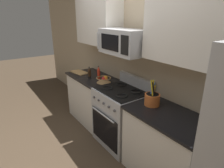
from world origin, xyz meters
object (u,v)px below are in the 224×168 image
(microwave, at_px, (124,42))
(apple_loose, at_px, (105,80))
(range_oven, at_px, (121,116))
(fruit_basket, at_px, (104,80))
(cutting_board, at_px, (79,72))
(utensil_crock, at_px, (152,99))
(bottle_hot_sauce, at_px, (99,73))
(bottle_soy, at_px, (89,72))

(microwave, height_order, apple_loose, microwave)
(range_oven, bearing_deg, microwave, 90.06)
(fruit_basket, bearing_deg, range_oven, 0.56)
(cutting_board, bearing_deg, utensil_crock, 3.48)
(apple_loose, distance_m, bottle_hot_sauce, 0.25)
(microwave, distance_m, bottle_hot_sauce, 0.95)
(apple_loose, bearing_deg, range_oven, -1.77)
(utensil_crock, bearing_deg, microwave, 179.88)
(apple_loose, bearing_deg, microwave, 1.60)
(microwave, distance_m, apple_loose, 0.84)
(microwave, bearing_deg, cutting_board, -174.83)
(range_oven, relative_size, apple_loose, 13.78)
(range_oven, bearing_deg, apple_loose, 178.23)
(cutting_board, bearing_deg, bottle_hot_sauce, 11.66)
(range_oven, relative_size, utensil_crock, 3.13)
(range_oven, distance_m, fruit_basket, 0.69)
(range_oven, height_order, bottle_hot_sauce, bottle_hot_sauce)
(fruit_basket, distance_m, cutting_board, 0.79)
(microwave, height_order, fruit_basket, microwave)
(fruit_basket, relative_size, bottle_soy, 1.42)
(fruit_basket, height_order, cutting_board, fruit_basket)
(range_oven, xyz_separation_m, bottle_soy, (-0.94, -0.04, 0.52))
(utensil_crock, bearing_deg, fruit_basket, -178.35)
(fruit_basket, height_order, apple_loose, fruit_basket)
(range_oven, relative_size, microwave, 1.49)
(range_oven, bearing_deg, cutting_board, -176.07)
(microwave, relative_size, bottle_hot_sauce, 3.08)
(utensil_crock, distance_m, cutting_board, 1.87)
(fruit_basket, bearing_deg, cutting_board, -173.99)
(range_oven, bearing_deg, bottle_hot_sauce, 177.72)
(range_oven, relative_size, bottle_soy, 6.12)
(bottle_soy, distance_m, bottle_hot_sauce, 0.24)
(range_oven, relative_size, bottle_hot_sauce, 4.61)
(fruit_basket, bearing_deg, bottle_soy, -176.11)
(range_oven, height_order, fruit_basket, range_oven)
(microwave, xyz_separation_m, utensil_crock, (0.60, -0.00, -0.65))
(bottle_hot_sauce, bearing_deg, microwave, -0.05)
(fruit_basket, distance_m, bottle_hot_sauce, 0.23)
(utensil_crock, distance_m, apple_loose, 1.07)
(apple_loose, height_order, cutting_board, apple_loose)
(microwave, xyz_separation_m, bottle_hot_sauce, (-0.71, 0.00, -0.63))
(apple_loose, xyz_separation_m, bottle_soy, (-0.47, -0.05, 0.04))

